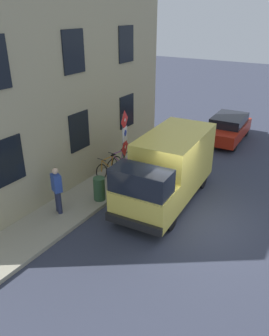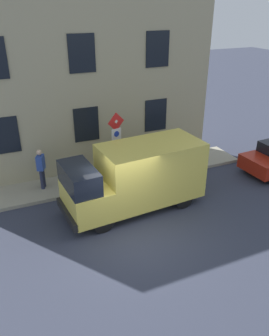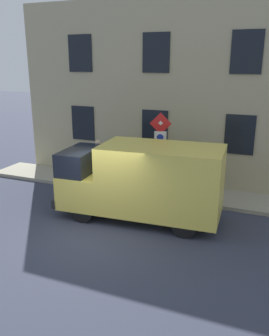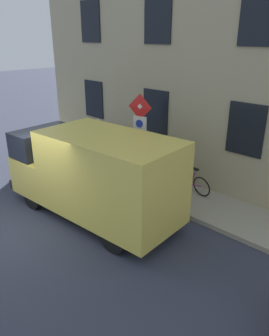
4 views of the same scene
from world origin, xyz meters
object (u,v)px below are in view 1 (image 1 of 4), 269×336
(parked_hatchback, at_px, (228,128))
(litter_bin, at_px, (99,189))
(bicycle_purple, at_px, (119,161))
(bicycle_orange, at_px, (109,167))
(sign_post_stacked, at_px, (125,140))
(delivery_van, at_px, (168,168))
(pedestrian, at_px, (57,189))

(parked_hatchback, bearing_deg, litter_bin, -14.49)
(bicycle_purple, xyz_separation_m, bicycle_orange, (-0.00, 0.77, 0.00))
(parked_hatchback, bearing_deg, sign_post_stacked, -15.69)
(bicycle_orange, bearing_deg, delivery_van, 86.94)
(bicycle_orange, bearing_deg, sign_post_stacked, 73.45)
(delivery_van, bearing_deg, litter_bin, -56.03)
(bicycle_purple, distance_m, litter_bin, 2.85)
(sign_post_stacked, xyz_separation_m, parked_hatchback, (-1.75, -7.69, -1.33))
(delivery_van, xyz_separation_m, bicycle_orange, (2.98, -0.33, -0.82))
(bicycle_orange, bearing_deg, parked_hatchback, 162.10)
(delivery_van, height_order, bicycle_purple, delivery_van)
(sign_post_stacked, xyz_separation_m, bicycle_purple, (1.08, -1.15, -1.55))
(bicycle_purple, distance_m, bicycle_orange, 0.77)
(parked_hatchback, relative_size, litter_bin, 4.54)
(sign_post_stacked, distance_m, litter_bin, 2.13)
(parked_hatchback, relative_size, bicycle_purple, 2.38)
(bicycle_purple, xyz_separation_m, pedestrian, (-0.26, 4.16, 0.56))
(delivery_van, bearing_deg, bicycle_purple, -114.15)
(delivery_van, height_order, parked_hatchback, delivery_van)
(pedestrian, relative_size, litter_bin, 1.91)
(delivery_van, xyz_separation_m, bicycle_purple, (2.98, -1.10, -0.82))
(sign_post_stacked, distance_m, parked_hatchback, 7.99)
(parked_hatchback, bearing_deg, bicycle_purple, -26.29)
(delivery_van, relative_size, litter_bin, 6.06)
(delivery_van, bearing_deg, sign_post_stacked, -92.17)
(delivery_van, relative_size, bicycle_purple, 3.18)
(delivery_van, xyz_separation_m, pedestrian, (2.72, 3.06, -0.26))
(bicycle_purple, relative_size, pedestrian, 1.00)
(litter_bin, bearing_deg, sign_post_stacked, -95.45)
(bicycle_purple, distance_m, pedestrian, 4.20)
(sign_post_stacked, relative_size, litter_bin, 3.33)
(delivery_van, bearing_deg, pedestrian, -45.50)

